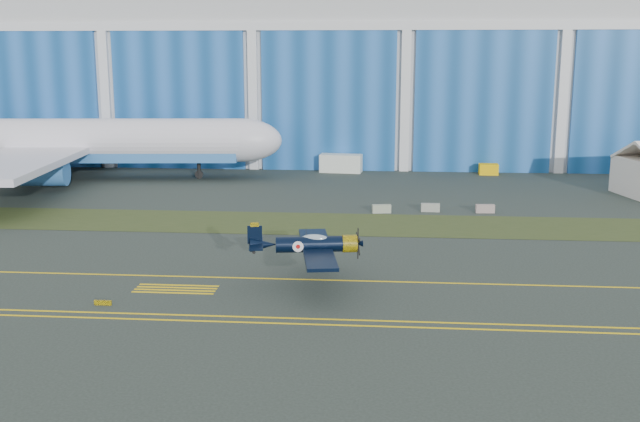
# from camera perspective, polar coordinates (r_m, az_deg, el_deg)

# --- Properties ---
(ground) EXTENTS (260.00, 260.00, 0.00)m
(ground) POSITION_cam_1_polar(r_m,az_deg,el_deg) (61.67, 7.55, -4.03)
(ground) COLOR #2F3833
(ground) RESTS_ON ground
(grass_median) EXTENTS (260.00, 10.00, 0.02)m
(grass_median) POSITION_cam_1_polar(r_m,az_deg,el_deg) (75.22, 7.07, -1.08)
(grass_median) COLOR #475128
(grass_median) RESTS_ON ground
(hangar) EXTENTS (220.00, 45.70, 30.00)m
(hangar) POSITION_cam_1_polar(r_m,az_deg,el_deg) (131.07, 6.28, 11.06)
(hangar) COLOR silver
(hangar) RESTS_ON ground
(taxiway_centreline) EXTENTS (200.00, 0.20, 0.02)m
(taxiway_centreline) POSITION_cam_1_polar(r_m,az_deg,el_deg) (56.89, 7.78, -5.41)
(taxiway_centreline) COLOR yellow
(taxiway_centreline) RESTS_ON ground
(edge_line_near) EXTENTS (80.00, 0.20, 0.02)m
(edge_line_near) POSITION_cam_1_polar(r_m,az_deg,el_deg) (47.92, 8.34, -8.80)
(edge_line_near) COLOR yellow
(edge_line_near) RESTS_ON ground
(edge_line_far) EXTENTS (80.00, 0.20, 0.02)m
(edge_line_far) POSITION_cam_1_polar(r_m,az_deg,el_deg) (48.85, 8.27, -8.38)
(edge_line_far) COLOR yellow
(edge_line_far) RESTS_ON ground
(hold_short_ladder) EXTENTS (6.00, 2.40, 0.02)m
(hold_short_ladder) POSITION_cam_1_polar(r_m,az_deg,el_deg) (55.86, -10.93, -5.85)
(hold_short_ladder) COLOR yellow
(hold_short_ladder) RESTS_ON ground
(guard_board_left) EXTENTS (1.20, 0.15, 0.35)m
(guard_board_left) POSITION_cam_1_polar(r_m,az_deg,el_deg) (53.53, -16.21, -6.72)
(guard_board_left) COLOR yellow
(guard_board_left) RESTS_ON ground
(warbird) EXTENTS (11.12, 12.74, 3.38)m
(warbird) POSITION_cam_1_polar(r_m,az_deg,el_deg) (54.85, -0.79, -2.56)
(warbird) COLOR black
(warbird) RESTS_ON ground
(jetliner) EXTENTS (71.91, 62.76, 23.32)m
(jetliner) POSITION_cam_1_polar(r_m,az_deg,el_deg) (107.04, -19.34, 8.51)
(jetliner) COLOR silver
(jetliner) RESTS_ON ground
(shipping_container) EXTENTS (6.18, 3.04, 2.58)m
(shipping_container) POSITION_cam_1_polar(r_m,az_deg,el_deg) (107.91, 1.61, 3.66)
(shipping_container) COLOR silver
(shipping_container) RESTS_ON ground
(tug) EXTENTS (2.64, 1.66, 1.53)m
(tug) POSITION_cam_1_polar(r_m,az_deg,el_deg) (108.39, 12.71, 3.12)
(tug) COLOR #FFC206
(tug) RESTS_ON ground
(barrier_a) EXTENTS (2.07, 0.93, 0.90)m
(barrier_a) POSITION_cam_1_polar(r_m,az_deg,el_deg) (80.65, 4.71, 0.17)
(barrier_a) COLOR #95A088
(barrier_a) RESTS_ON ground
(barrier_b) EXTENTS (2.00, 0.61, 0.90)m
(barrier_b) POSITION_cam_1_polar(r_m,az_deg,el_deg) (81.91, 8.41, 0.26)
(barrier_b) COLOR gray
(barrier_b) RESTS_ON ground
(barrier_c) EXTENTS (2.04, 0.75, 0.90)m
(barrier_c) POSITION_cam_1_polar(r_m,az_deg,el_deg) (82.40, 12.47, 0.18)
(barrier_c) COLOR gray
(barrier_c) RESTS_ON ground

